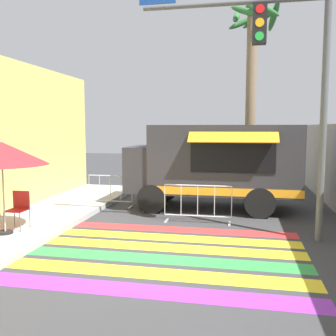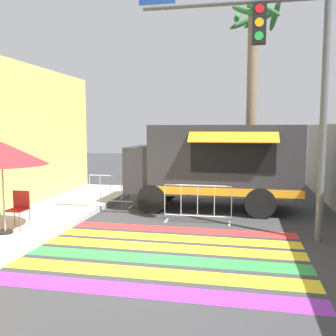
{
  "view_description": "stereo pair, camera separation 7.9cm",
  "coord_description": "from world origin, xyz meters",
  "px_view_note": "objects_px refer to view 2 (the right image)",
  "views": [
    {
      "loc": [
        1.77,
        -7.52,
        2.68
      ],
      "look_at": [
        -0.31,
        3.04,
        1.52
      ],
      "focal_mm": 40.0,
      "sensor_mm": 36.0,
      "label": 1
    },
    {
      "loc": [
        1.85,
        -7.5,
        2.68
      ],
      "look_at": [
        -0.31,
        3.04,
        1.52
      ],
      "focal_mm": 40.0,
      "sensor_mm": 36.0,
      "label": 2
    }
  ],
  "objects_px": {
    "barricade_side": "(111,192)",
    "food_truck": "(212,161)",
    "folding_chair": "(19,206)",
    "traffic_signal_pole": "(285,68)",
    "barricade_front": "(198,204)",
    "patio_umbrella": "(1,154)",
    "palm_tree": "(253,71)"
  },
  "relations": [
    {
      "from": "folding_chair",
      "to": "food_truck",
      "type": "bearing_deg",
      "value": 38.54
    },
    {
      "from": "food_truck",
      "to": "folding_chair",
      "type": "bearing_deg",
      "value": -138.35
    },
    {
      "from": "food_truck",
      "to": "palm_tree",
      "type": "relative_size",
      "value": 0.74
    },
    {
      "from": "folding_chair",
      "to": "barricade_front",
      "type": "relative_size",
      "value": 0.48
    },
    {
      "from": "barricade_side",
      "to": "food_truck",
      "type": "bearing_deg",
      "value": 6.55
    },
    {
      "from": "folding_chair",
      "to": "barricade_front",
      "type": "xyz_separation_m",
      "value": [
        4.27,
        2.03,
        -0.19
      ]
    },
    {
      "from": "barricade_side",
      "to": "palm_tree",
      "type": "distance_m",
      "value": 7.19
    },
    {
      "from": "barricade_front",
      "to": "palm_tree",
      "type": "bearing_deg",
      "value": 72.62
    },
    {
      "from": "food_truck",
      "to": "palm_tree",
      "type": "bearing_deg",
      "value": 65.85
    },
    {
      "from": "patio_umbrella",
      "to": "barricade_front",
      "type": "xyz_separation_m",
      "value": [
        4.32,
        2.55,
        -1.55
      ]
    },
    {
      "from": "palm_tree",
      "to": "patio_umbrella",
      "type": "bearing_deg",
      "value": -128.2
    },
    {
      "from": "folding_chair",
      "to": "barricade_front",
      "type": "distance_m",
      "value": 4.73
    },
    {
      "from": "traffic_signal_pole",
      "to": "barricade_front",
      "type": "xyz_separation_m",
      "value": [
        -2.14,
        1.17,
        -3.53
      ]
    },
    {
      "from": "palm_tree",
      "to": "food_truck",
      "type": "bearing_deg",
      "value": -114.15
    },
    {
      "from": "food_truck",
      "to": "traffic_signal_pole",
      "type": "relative_size",
      "value": 0.93
    },
    {
      "from": "patio_umbrella",
      "to": "palm_tree",
      "type": "bearing_deg",
      "value": 51.8
    },
    {
      "from": "barricade_side",
      "to": "palm_tree",
      "type": "xyz_separation_m",
      "value": [
        4.69,
        3.29,
        4.35
      ]
    },
    {
      "from": "traffic_signal_pole",
      "to": "palm_tree",
      "type": "distance_m",
      "value": 6.12
    },
    {
      "from": "folding_chair",
      "to": "patio_umbrella",
      "type": "bearing_deg",
      "value": -97.85
    },
    {
      "from": "traffic_signal_pole",
      "to": "patio_umbrella",
      "type": "distance_m",
      "value": 6.89
    },
    {
      "from": "barricade_front",
      "to": "palm_tree",
      "type": "relative_size",
      "value": 0.26
    },
    {
      "from": "food_truck",
      "to": "folding_chair",
      "type": "distance_m",
      "value": 6.08
    },
    {
      "from": "traffic_signal_pole",
      "to": "folding_chair",
      "type": "xyz_separation_m",
      "value": [
        -6.41,
        -0.86,
        -3.34
      ]
    },
    {
      "from": "barricade_side",
      "to": "palm_tree",
      "type": "relative_size",
      "value": 0.21
    },
    {
      "from": "barricade_front",
      "to": "folding_chair",
      "type": "bearing_deg",
      "value": -154.62
    },
    {
      "from": "food_truck",
      "to": "traffic_signal_pole",
      "type": "distance_m",
      "value": 4.43
    },
    {
      "from": "folding_chair",
      "to": "barricade_side",
      "type": "height_order",
      "value": "folding_chair"
    },
    {
      "from": "traffic_signal_pole",
      "to": "folding_chair",
      "type": "height_order",
      "value": "traffic_signal_pole"
    },
    {
      "from": "patio_umbrella",
      "to": "barricade_front",
      "type": "relative_size",
      "value": 1.14
    },
    {
      "from": "traffic_signal_pole",
      "to": "barricade_front",
      "type": "relative_size",
      "value": 3.09
    },
    {
      "from": "patio_umbrella",
      "to": "barricade_side",
      "type": "relative_size",
      "value": 1.42
    },
    {
      "from": "barricade_side",
      "to": "folding_chair",
      "type": "bearing_deg",
      "value": -107.01
    }
  ]
}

